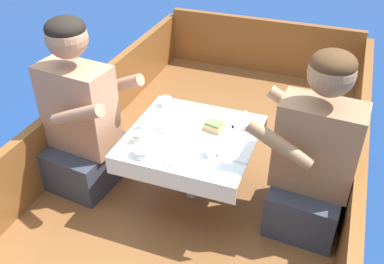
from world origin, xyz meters
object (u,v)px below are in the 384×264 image
person_port (82,120)px  coffee_cup_center (145,123)px  sandwich (215,126)px  person_starboard (313,159)px  coffee_cup_port (211,150)px  tin_can (138,138)px  coffee_cup_starboard (166,101)px

person_port → coffee_cup_center: (0.38, 0.05, 0.04)m
sandwich → person_port: bearing=-167.9°
person_port → person_starboard: person_port is taller
coffee_cup_port → coffee_cup_center: 0.43m
person_starboard → sandwich: (-0.54, 0.05, 0.05)m
person_starboard → tin_can: (-0.89, -0.19, 0.04)m
coffee_cup_port → person_port: bearing=176.4°
coffee_cup_center → coffee_cup_starboard: bearing=88.5°
sandwich → coffee_cup_port: 0.22m
sandwich → coffee_cup_center: (-0.36, -0.11, 0.00)m
person_starboard → coffee_cup_starboard: size_ratio=10.29×
person_starboard → coffee_cup_center: bearing=7.9°
coffee_cup_center → tin_can: 0.13m
coffee_cup_center → coffee_cup_port: bearing=-13.7°
sandwich → coffee_cup_port: size_ratio=1.20×
coffee_cup_starboard → coffee_cup_center: (-0.01, -0.27, 0.01)m
person_port → tin_can: person_port is taller
person_port → sandwich: size_ratio=8.79×
coffee_cup_port → tin_can: coffee_cup_port is taller
coffee_cup_starboard → coffee_cup_center: coffee_cup_center is taller
sandwich → tin_can: (-0.34, -0.24, -0.00)m
person_starboard → sandwich: person_starboard is taller
person_port → coffee_cup_center: person_port is taller
coffee_cup_port → tin_can: bearing=-176.0°
person_port → sandwich: bearing=18.5°
sandwich → coffee_cup_starboard: sandwich is taller
coffee_cup_port → sandwich: bearing=103.3°
sandwich → coffee_cup_center: 0.38m
person_port → coffee_cup_port: 0.80m
person_starboard → coffee_cup_center: (-0.91, -0.06, 0.05)m
sandwich → coffee_cup_center: coffee_cup_center is taller
coffee_cup_starboard → person_port: bearing=-140.3°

